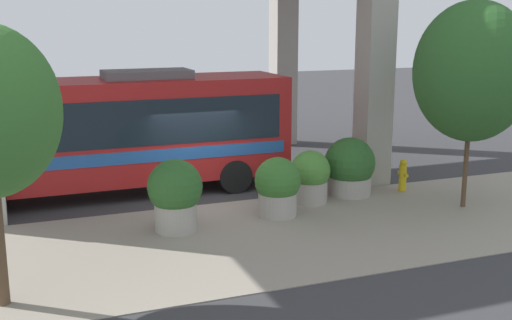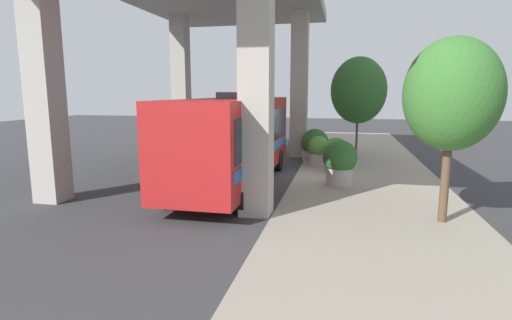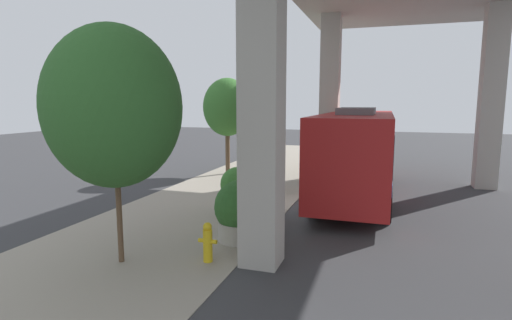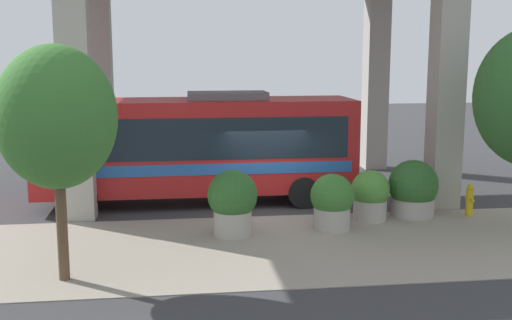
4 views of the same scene
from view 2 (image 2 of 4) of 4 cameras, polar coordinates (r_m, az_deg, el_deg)
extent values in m
plane|color=#38383A|center=(17.40, 5.59, -2.38)|extent=(80.00, 80.00, 0.00)
cube|color=gray|center=(17.32, 15.51, -2.72)|extent=(6.00, 40.00, 0.02)
cube|color=#ADA89E|center=(22.65, 6.20, 10.51)|extent=(0.90, 0.90, 7.95)
cube|color=#ADA89E|center=(11.57, 0.04, 11.45)|extent=(0.90, 0.90, 7.95)
cube|color=#ADA89E|center=(24.42, -10.63, 10.34)|extent=(0.90, 0.90, 7.95)
cube|color=#ADA89E|center=(14.75, -28.05, 9.95)|extent=(0.90, 0.90, 7.95)
cube|color=#B21E1E|center=(15.48, -3.10, 3.34)|extent=(2.59, 10.16, 2.93)
cube|color=#19232D|center=(15.44, -3.11, 4.63)|extent=(2.63, 9.34, 1.29)
cube|color=#2659A5|center=(15.55, -3.08, 1.19)|extent=(2.63, 9.65, 0.35)
cube|color=slate|center=(16.37, -2.19, 9.25)|extent=(1.29, 2.54, 0.24)
cylinder|color=black|center=(12.05, -1.96, -5.34)|extent=(0.28, 1.00, 1.00)
cylinder|color=black|center=(12.84, -12.54, -4.61)|extent=(0.28, 1.00, 1.00)
cylinder|color=black|center=(18.62, 3.25, 0.01)|extent=(0.28, 1.00, 1.00)
cylinder|color=black|center=(19.15, -3.93, 0.27)|extent=(0.28, 1.00, 1.00)
cylinder|color=gold|center=(23.12, 9.21, 1.56)|extent=(0.23, 0.23, 0.82)
sphere|color=gold|center=(23.05, 9.25, 2.73)|extent=(0.21, 0.21, 0.21)
cylinder|color=gold|center=(23.09, 9.64, 1.85)|extent=(0.14, 0.10, 0.10)
cylinder|color=gold|center=(23.11, 8.81, 1.87)|extent=(0.14, 0.10, 0.10)
cylinder|color=#ADA89E|center=(15.94, 11.80, -2.27)|extent=(1.02, 1.02, 0.76)
sphere|color=#2D6028|center=(15.80, 11.90, 0.39)|extent=(1.34, 1.34, 1.34)
sphere|color=#993F8C|center=(15.94, 11.41, -0.34)|extent=(0.36, 0.36, 0.36)
cylinder|color=#ADA89E|center=(20.06, 8.88, 0.06)|extent=(0.98, 0.98, 0.62)
sphere|color=#4C8C38|center=(19.97, 8.93, 1.81)|extent=(1.12, 1.12, 1.12)
sphere|color=orange|center=(20.10, 8.59, 1.38)|extent=(0.34, 0.34, 0.34)
cylinder|color=#ADA89E|center=(21.48, 8.34, 0.63)|extent=(1.28, 1.28, 0.57)
sphere|color=#2D6028|center=(21.38, 8.38, 2.46)|extent=(1.49, 1.49, 1.49)
sphere|color=orange|center=(21.55, 7.97, 1.90)|extent=(0.45, 0.45, 0.45)
cylinder|color=#ADA89E|center=(18.69, 11.25, -0.68)|extent=(1.01, 1.01, 0.64)
sphere|color=#38722D|center=(18.58, 11.32, 1.31)|extent=(1.21, 1.21, 1.21)
sphere|color=#993F8C|center=(18.71, 10.92, 0.78)|extent=(0.35, 0.35, 0.35)
cylinder|color=brown|center=(23.62, 14.21, 3.97)|extent=(0.13, 0.13, 2.79)
ellipsoid|color=#2D6028|center=(23.52, 14.45, 9.62)|extent=(3.10, 3.10, 3.73)
cylinder|color=brown|center=(12.20, 25.46, -1.75)|extent=(0.23, 0.23, 2.80)
ellipsoid|color=#38722D|center=(12.00, 26.21, 8.41)|extent=(2.53, 2.53, 3.03)
camera|label=1|loc=(18.97, 63.77, 8.94)|focal=45.00mm
camera|label=3|loc=(31.65, 2.99, 10.06)|focal=28.00mm
camera|label=4|loc=(21.74, 62.85, 7.92)|focal=45.00mm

